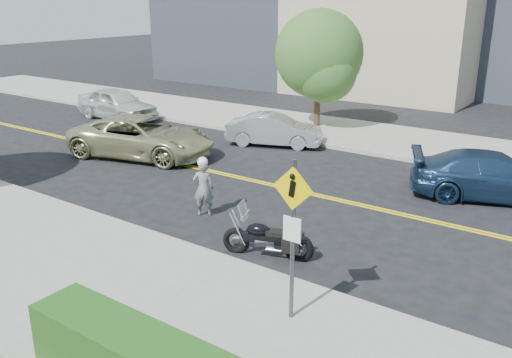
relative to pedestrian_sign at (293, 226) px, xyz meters
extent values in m
plane|color=black|center=(-4.20, 6.31, -1.96)|extent=(120.00, 120.00, 0.00)
cube|color=#9E9B91|center=(-4.20, -1.19, -1.89)|extent=(60.00, 5.00, 0.15)
cube|color=#9E9B91|center=(-4.20, 13.81, -1.89)|extent=(60.00, 5.00, 0.15)
cylinder|color=#4C4C51|center=(0.00, 0.01, -0.31)|extent=(0.08, 0.08, 3.00)
cube|color=#F9D800|center=(0.00, -0.02, 0.69)|extent=(0.78, 0.03, 0.78)
cube|color=white|center=(0.00, -0.02, -0.06)|extent=(0.35, 0.03, 0.45)
imported|color=#ABAAAF|center=(-4.73, 3.11, -1.17)|extent=(0.69, 0.64, 1.57)
sphere|color=white|center=(-4.73, 3.11, -0.43)|extent=(0.28, 0.28, 0.28)
imported|color=tan|center=(-10.44, 6.25, -1.20)|extent=(5.94, 3.84, 1.52)
imported|color=silver|center=(-16.40, 10.23, -1.19)|extent=(4.57, 1.96, 1.54)
imported|color=#B8BBC1|center=(-7.30, 10.51, -1.33)|extent=(4.07, 2.62, 1.27)
imported|color=navy|center=(1.41, 9.11, -1.27)|extent=(5.17, 3.62, 1.39)
cylinder|color=#382619|center=(-7.33, 14.06, 0.20)|extent=(0.28, 0.28, 4.33)
sphere|color=#35631F|center=(-7.33, 14.06, 1.41)|extent=(3.90, 3.90, 3.90)
camera|label=1|loc=(4.45, -7.39, 3.73)|focal=38.00mm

